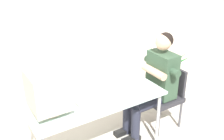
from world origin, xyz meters
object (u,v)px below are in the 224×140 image
Objects in this scene: crt_monitor at (48,89)px; desk_mug at (70,86)px; potted_plant at (165,79)px; desk at (94,100)px; office_chair at (165,93)px; person_seated at (155,81)px; keyboard at (82,100)px.

crt_monitor reaches higher than desk_mug.
desk is at bearing -162.09° from potted_plant.
potted_plant is 1.75m from desk_mug.
desk is at bearing 5.58° from crt_monitor.
potted_plant is (0.48, 0.51, -0.13)m from office_chair.
desk_mug is at bearing 164.20° from person_seated.
desk_mug reaches higher than keyboard.
office_chair is 1.27m from desk_mug.
crt_monitor reaches higher than keyboard.
potted_plant reaches higher than desk_mug.
office_chair is 0.71m from potted_plant.
desk_mug is at bearing 42.11° from crt_monitor.
desk is at bearing 178.50° from person_seated.
person_seated reaches higher than office_chair.
crt_monitor is at bearing -165.06° from potted_plant.
person_seated is (1.00, 0.01, -0.06)m from keyboard.
potted_plant is at bearing 37.39° from person_seated.
person_seated is at bearing -1.50° from desk.
crt_monitor is at bearing -178.84° from person_seated.
office_chair is (1.04, -0.02, -0.22)m from desk.
desk is 0.32m from desk_mug.
desk_mug is at bearing -172.27° from potted_plant.
crt_monitor is 1.38m from person_seated.
potted_plant is at bearing 17.91° from desk.
potted_plant is at bearing 7.73° from desk_mug.
office_chair is 0.62× the size of person_seated.
desk is at bearing -58.62° from desk_mug.
keyboard is (-0.16, -0.03, 0.07)m from desk.
person_seated is at bearing -142.61° from potted_plant.
person_seated is 0.91m from potted_plant.
keyboard is 0.30m from desk_mug.
desk_mug is (-0.16, 0.26, 0.10)m from desk.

